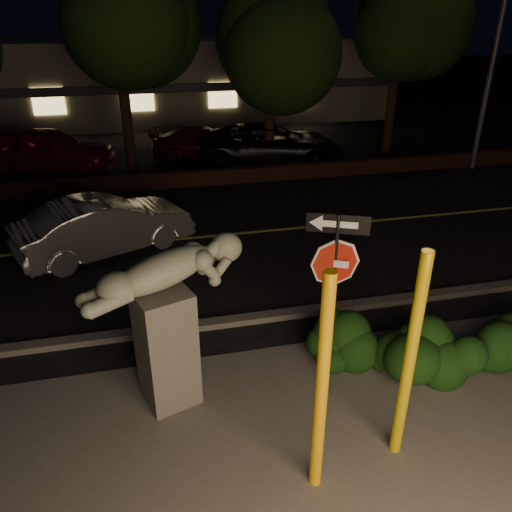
{
  "coord_description": "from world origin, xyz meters",
  "views": [
    {
      "loc": [
        -2.11,
        -4.9,
        5.38
      ],
      "look_at": [
        -0.4,
        2.49,
        1.6
      ],
      "focal_mm": 35.0,
      "sensor_mm": 36.0,
      "label": 1
    }
  ],
  "objects_px": {
    "sculpture": "(166,311)",
    "parked_car_red": "(45,150)",
    "yellow_pole_right": "(409,361)",
    "signpost": "(335,264)",
    "silver_sedan": "(105,226)",
    "parked_car_darkred": "(205,144)",
    "yellow_pole_left": "(322,389)",
    "parked_car_dark": "(271,145)"
  },
  "relations": [
    {
      "from": "silver_sedan",
      "to": "parked_car_dark",
      "type": "distance_m",
      "value": 8.76
    },
    {
      "from": "sculpture",
      "to": "parked_car_red",
      "type": "bearing_deg",
      "value": 86.83
    },
    {
      "from": "signpost",
      "to": "silver_sedan",
      "type": "height_order",
      "value": "signpost"
    },
    {
      "from": "signpost",
      "to": "silver_sedan",
      "type": "xyz_separation_m",
      "value": [
        -3.71,
        5.38,
        -1.25
      ]
    },
    {
      "from": "yellow_pole_left",
      "to": "parked_car_red",
      "type": "relative_size",
      "value": 0.63
    },
    {
      "from": "yellow_pole_left",
      "to": "silver_sedan",
      "type": "xyz_separation_m",
      "value": [
        -2.76,
        7.5,
        -0.83
      ]
    },
    {
      "from": "parked_car_dark",
      "to": "signpost",
      "type": "bearing_deg",
      "value": -179.8
    },
    {
      "from": "yellow_pole_left",
      "to": "yellow_pole_right",
      "type": "distance_m",
      "value": 1.25
    },
    {
      "from": "parked_car_darkred",
      "to": "yellow_pole_right",
      "type": "bearing_deg",
      "value": -169.72
    },
    {
      "from": "yellow_pole_right",
      "to": "signpost",
      "type": "distance_m",
      "value": 1.94
    },
    {
      "from": "signpost",
      "to": "parked_car_red",
      "type": "relative_size",
      "value": 0.57
    },
    {
      "from": "yellow_pole_right",
      "to": "parked_car_red",
      "type": "distance_m",
      "value": 15.95
    },
    {
      "from": "signpost",
      "to": "parked_car_darkred",
      "type": "relative_size",
      "value": 0.66
    },
    {
      "from": "yellow_pole_right",
      "to": "parked_car_darkred",
      "type": "distance_m",
      "value": 15.17
    },
    {
      "from": "parked_car_darkred",
      "to": "silver_sedan",
      "type": "bearing_deg",
      "value": 164.48
    },
    {
      "from": "sculpture",
      "to": "yellow_pole_left",
      "type": "bearing_deg",
      "value": -68.94
    },
    {
      "from": "parked_car_darkred",
      "to": "parked_car_dark",
      "type": "distance_m",
      "value": 2.7
    },
    {
      "from": "parked_car_red",
      "to": "sculpture",
      "type": "bearing_deg",
      "value": -152.48
    },
    {
      "from": "yellow_pole_left",
      "to": "parked_car_dark",
      "type": "distance_m",
      "value": 14.38
    },
    {
      "from": "parked_car_red",
      "to": "parked_car_darkred",
      "type": "bearing_deg",
      "value": -72.63
    },
    {
      "from": "yellow_pole_right",
      "to": "parked_car_dark",
      "type": "bearing_deg",
      "value": 82.35
    },
    {
      "from": "yellow_pole_left",
      "to": "parked_car_dark",
      "type": "height_order",
      "value": "yellow_pole_left"
    },
    {
      "from": "yellow_pole_right",
      "to": "sculpture",
      "type": "xyz_separation_m",
      "value": [
        -2.84,
        1.72,
        0.06
      ]
    },
    {
      "from": "parked_car_red",
      "to": "parked_car_darkred",
      "type": "xyz_separation_m",
      "value": [
        5.83,
        0.5,
        -0.21
      ]
    },
    {
      "from": "yellow_pole_right",
      "to": "silver_sedan",
      "type": "bearing_deg",
      "value": 118.82
    },
    {
      "from": "sculpture",
      "to": "parked_car_darkred",
      "type": "relative_size",
      "value": 0.61
    },
    {
      "from": "silver_sedan",
      "to": "parked_car_dark",
      "type": "bearing_deg",
      "value": -65.56
    },
    {
      "from": "parked_car_dark",
      "to": "yellow_pole_right",
      "type": "bearing_deg",
      "value": -177.31
    },
    {
      "from": "parked_car_red",
      "to": "yellow_pole_right",
      "type": "bearing_deg",
      "value": -144.2
    },
    {
      "from": "sculpture",
      "to": "parked_car_darkred",
      "type": "xyz_separation_m",
      "value": [
        2.35,
        13.42,
        -0.96
      ]
    },
    {
      "from": "sculpture",
      "to": "silver_sedan",
      "type": "distance_m",
      "value": 5.72
    },
    {
      "from": "parked_car_darkred",
      "to": "parked_car_dark",
      "type": "relative_size",
      "value": 0.76
    },
    {
      "from": "yellow_pole_left",
      "to": "silver_sedan",
      "type": "height_order",
      "value": "yellow_pole_left"
    },
    {
      "from": "sculpture",
      "to": "parked_car_red",
      "type": "distance_m",
      "value": 13.4
    },
    {
      "from": "parked_car_dark",
      "to": "yellow_pole_left",
      "type": "bearing_deg",
      "value": 177.96
    },
    {
      "from": "yellow_pole_right",
      "to": "silver_sedan",
      "type": "relative_size",
      "value": 0.72
    },
    {
      "from": "yellow_pole_left",
      "to": "parked_car_darkred",
      "type": "relative_size",
      "value": 0.73
    },
    {
      "from": "silver_sedan",
      "to": "parked_car_dark",
      "type": "height_order",
      "value": "parked_car_dark"
    },
    {
      "from": "yellow_pole_right",
      "to": "signpost",
      "type": "xyz_separation_m",
      "value": [
        -0.28,
        1.87,
        0.44
      ]
    },
    {
      "from": "sculpture",
      "to": "parked_car_red",
      "type": "height_order",
      "value": "sculpture"
    },
    {
      "from": "yellow_pole_left",
      "to": "parked_car_red",
      "type": "height_order",
      "value": "yellow_pole_left"
    },
    {
      "from": "parked_car_red",
      "to": "signpost",
      "type": "bearing_deg",
      "value": -142.23
    }
  ]
}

